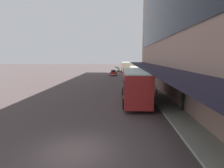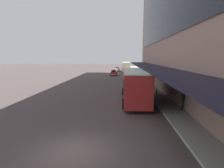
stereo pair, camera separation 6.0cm
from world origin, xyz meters
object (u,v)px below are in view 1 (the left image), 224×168
Objects in this scene: sedan_lead_near at (117,69)px; pedestrian_at_kerb at (182,99)px; sedan_second_near at (129,82)px; transit_bus_kerbside_rear at (126,66)px; transit_bus_kerbside_front at (135,84)px; sedan_trailing_near at (114,72)px; fire_hydrant at (156,91)px.

sedan_lead_near is 2.46× the size of pedestrian_at_kerb.
transit_bus_kerbside_rear is at bearing 89.73° from sedan_second_near.
transit_bus_kerbside_front reaches higher than sedan_trailing_near.
sedan_trailing_near reaches higher than fire_hydrant.
sedan_second_near is (-0.10, 10.11, -1.17)m from transit_bus_kerbside_front.
pedestrian_at_kerb is (3.94, -43.46, -0.70)m from transit_bus_kerbside_rear.
pedestrian_at_kerb is 6.93m from fire_hydrant.
sedan_lead_near is at bearing 93.88° from transit_bus_kerbside_front.
transit_bus_kerbside_front reaches higher than fire_hydrant.
transit_bus_kerbside_front reaches higher than transit_bus_kerbside_rear.
fire_hydrant is at bearing 47.25° from transit_bus_kerbside_front.
sedan_lead_near is 0.93× the size of sedan_second_near.
transit_bus_kerbside_front is 44.44m from sedan_lead_near.
sedan_lead_near is at bearing 98.38° from fire_hydrant.
transit_bus_kerbside_rear reaches higher than sedan_lead_near.
transit_bus_kerbside_rear is 36.78m from fire_hydrant.
transit_bus_kerbside_rear is 2.24× the size of sedan_trailing_near.
fire_hydrant is at bearing -75.26° from sedan_trailing_near.
fire_hydrant is at bearing 97.81° from pedestrian_at_kerb.
transit_bus_kerbside_front reaches higher than sedan_second_near.
transit_bus_kerbside_rear reaches higher than sedan_second_near.
sedan_second_near reaches higher than fire_hydrant.
sedan_second_near reaches higher than sedan_lead_near.
fire_hydrant is (-0.94, 6.83, -0.69)m from pedestrian_at_kerb.
transit_bus_kerbside_rear is at bearing 89.94° from transit_bus_kerbside_front.
sedan_second_near reaches higher than sedan_trailing_near.
sedan_lead_near is (-3.04, 4.40, -1.12)m from transit_bus_kerbside_rear.
transit_bus_kerbside_front reaches higher than sedan_lead_near.
transit_bus_kerbside_front is 13.74× the size of fire_hydrant.
sedan_second_near is at bearing -90.27° from transit_bus_kerbside_rear.
sedan_trailing_near is at bearing -107.11° from transit_bus_kerbside_rear.
transit_bus_kerbside_front reaches higher than pedestrian_at_kerb.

